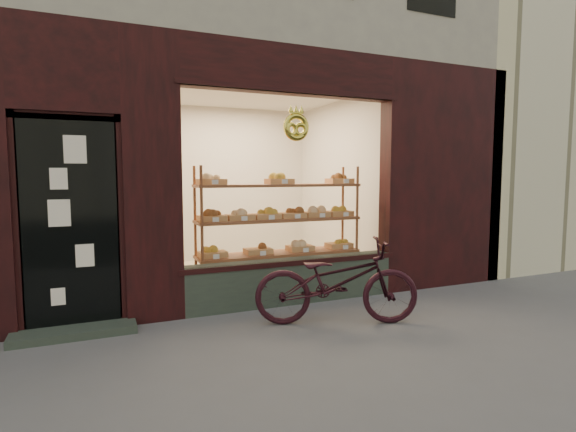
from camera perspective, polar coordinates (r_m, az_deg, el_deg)
name	(u,v)px	position (r m, az deg, el deg)	size (l,w,h in m)	color
ground	(350,380)	(3.74, 7.89, -19.93)	(90.00, 90.00, 0.00)	#4D4D4D
neighbor_right	(557,64)	(14.42, 30.94, 16.18)	(12.00, 7.00, 9.00)	beige
display_shelf	(279,231)	(5.92, -1.09, -1.87)	(2.20, 0.45, 1.70)	brown
bicycle	(337,282)	(4.85, 6.19, -8.28)	(0.61, 1.74, 0.91)	black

